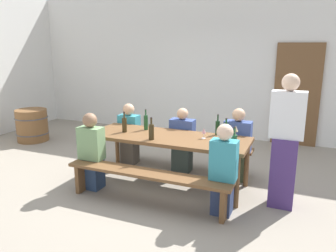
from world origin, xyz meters
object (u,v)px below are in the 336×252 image
Objects in this scene: wine_glass_1 at (204,131)px; seated_guest_far_1 at (182,142)px; standing_host at (285,144)px; seated_guest_near_1 at (223,171)px; wine_glass_0 at (236,129)px; wine_bottle_1 at (218,127)px; wine_bottle_2 at (151,131)px; wooden_door at (297,95)px; bench_near at (146,178)px; wine_bottle_3 at (146,122)px; seated_guest_far_0 at (129,135)px; seated_guest_far_2 at (237,147)px; wine_bottle_4 at (234,143)px; bench_far at (185,147)px; tasting_table at (168,140)px; seated_guest_near_0 at (92,153)px; wine_barrel at (32,125)px; wine_bottle_5 at (226,131)px; wine_bottle_0 at (124,124)px.

wine_glass_1 is 0.80m from seated_guest_far_1.
seated_guest_near_1 is at bearing 36.62° from standing_host.
wine_glass_0 is at bearing 2.85° from seated_guest_near_1.
wine_bottle_1 is 1.01m from wine_bottle_2.
bench_near is at bearing -114.34° from wooden_door.
wine_bottle_3 is 2.18× the size of wine_glass_1.
seated_guest_far_0 is 0.95× the size of seated_guest_far_2.
bench_far is at bearing 134.16° from wine_bottle_4.
seated_guest_far_0 reaches higher than wine_glass_1.
seated_guest_far_0 is 0.99m from seated_guest_far_1.
wooden_door is at bearing 53.07° from bench_far.
wine_bottle_2 is 1.78m from standing_host.
seated_guest_far_1 is at bearing -84.94° from bench_far.
tasting_table is at bearing -161.28° from wine_glass_0.
seated_guest_far_2 reaches higher than seated_guest_near_0.
wooden_door reaches higher than seated_guest_far_2.
wine_bottle_3 is 0.29× the size of seated_guest_near_0.
seated_guest_far_0 is (-2.62, -2.33, -0.54)m from wooden_door.
bench_near is 4.02m from wine_barrel.
wine_bottle_5 reaches higher than wine_glass_0.
wine_glass_0 is (0.93, 1.04, 0.51)m from bench_near.
seated_guest_near_1 reaches higher than wine_bottle_3.
wine_bottle_0 is at bearing -19.35° from wine_barrel.
seated_guest_far_2 is at bearing 52.15° from wine_glass_1.
wine_barrel is at bearing 164.92° from tasting_table.
wine_bottle_0 reaches higher than wine_glass_1.
wine_glass_0 is at bearing -105.35° from wooden_door.
wine_bottle_1 is at bearing 172.70° from wine_glass_0.
wine_glass_1 is 1.12m from standing_host.
wine_glass_0 is 0.15× the size of seated_guest_far_2.
bench_far is at bearing -174.94° from seated_guest_far_1.
wine_bottle_4 is 0.68m from wine_glass_0.
seated_guest_far_1 is (-1.63, -2.33, -0.55)m from wooden_door.
wine_bottle_5 is at bearing -10.48° from wine_barrel.
bench_far is (-1.64, -2.18, -0.69)m from wooden_door.
seated_guest_near_0 is (-2.59, -3.48, -0.51)m from wooden_door.
bench_near is 7.19× the size of wine_bottle_0.
wine_bottle_4 is 4.90m from wine_barrel.
seated_guest_near_1 is 1.07× the size of seated_guest_far_0.
seated_guest_near_0 is at bearing -150.09° from wine_bottle_1.
wine_bottle_1 is at bearing -29.70° from bench_far.
wine_bottle_1 is 0.48m from seated_guest_far_2.
seated_guest_far_1 reaches higher than wine_bottle_0.
wine_glass_1 is at bearing -66.47° from seated_guest_near_0.
wooden_door is 1.22× the size of standing_host.
wine_bottle_4 is 2.03m from seated_guest_near_0.
seated_guest_far_1 is (-0.51, 0.50, -0.36)m from wine_glass_1.
tasting_table is 7.21× the size of wine_bottle_3.
wine_bottle_5 is 4.57m from wine_barrel.
bench_near is 2.02× the size of seated_guest_near_0.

